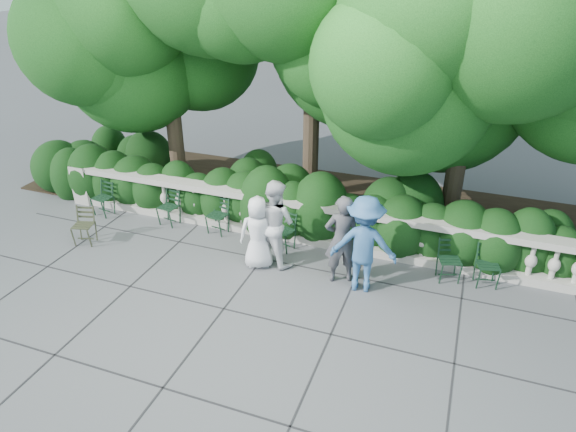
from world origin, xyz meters
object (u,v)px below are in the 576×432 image
(chair_c, at_px, (215,235))
(person_woman_grey, at_px, (342,239))
(chair_a, at_px, (101,217))
(person_casual_man, at_px, (275,223))
(person_businessman, at_px, (258,233))
(chair_weathered, at_px, (84,246))
(person_older_blue, at_px, (364,244))
(chair_d, at_px, (280,252))
(chair_e, at_px, (448,284))
(chair_b, at_px, (166,227))
(chair_f, at_px, (486,289))

(chair_c, relative_size, person_woman_grey, 0.47)
(chair_a, relative_size, person_woman_grey, 0.47)
(person_casual_man, bearing_deg, person_businessman, 66.40)
(chair_weathered, distance_m, person_older_blue, 6.11)
(chair_d, bearing_deg, chair_weathered, -148.67)
(chair_c, bearing_deg, chair_weathered, -141.83)
(chair_e, xyz_separation_m, person_woman_grey, (-2.02, -0.58, 0.90))
(chair_a, distance_m, person_older_blue, 6.68)
(chair_d, xyz_separation_m, person_older_blue, (1.92, -0.68, 0.95))
(chair_b, relative_size, chair_d, 1.00)
(chair_f, relative_size, person_casual_man, 0.46)
(chair_b, height_order, person_older_blue, person_older_blue)
(chair_a, height_order, chair_f, same)
(chair_weathered, bearing_deg, chair_c, 15.22)
(chair_f, height_order, person_older_blue, person_older_blue)
(chair_d, height_order, chair_f, same)
(chair_b, distance_m, chair_c, 1.26)
(chair_d, height_order, person_casual_man, person_casual_man)
(chair_d, bearing_deg, chair_b, -168.61)
(chair_a, relative_size, chair_f, 1.00)
(chair_f, height_order, person_businessman, person_businessman)
(chair_f, distance_m, person_casual_man, 4.25)
(person_businessman, bearing_deg, chair_c, -51.63)
(chair_weathered, xyz_separation_m, person_woman_grey, (5.56, 0.72, 0.90))
(person_woman_grey, bearing_deg, chair_weathered, -17.63)
(chair_c, height_order, chair_d, same)
(chair_weathered, bearing_deg, person_casual_man, -2.68)
(chair_weathered, bearing_deg, chair_e, -5.26)
(person_older_blue, bearing_deg, person_woman_grey, -22.65)
(chair_e, bearing_deg, person_woman_grey, 176.60)
(chair_b, relative_size, person_woman_grey, 0.47)
(chair_c, xyz_separation_m, person_woman_grey, (3.10, -0.71, 0.90))
(chair_f, bearing_deg, person_woman_grey, 179.14)
(chair_e, relative_size, person_businessman, 0.55)
(chair_e, height_order, person_casual_man, person_casual_man)
(person_woman_grey, bearing_deg, chair_e, 170.92)
(person_casual_man, bearing_deg, chair_c, 3.90)
(person_casual_man, bearing_deg, chair_d, -61.13)
(person_casual_man, xyz_separation_m, person_older_blue, (1.87, -0.31, 0.05))
(chair_a, xyz_separation_m, chair_b, (1.76, 0.13, 0.00))
(chair_f, bearing_deg, chair_e, 171.06)
(chair_a, relative_size, person_businessman, 0.55)
(chair_f, bearing_deg, chair_b, 165.44)
(chair_weathered, distance_m, person_casual_man, 4.33)
(chair_c, distance_m, chair_f, 5.81)
(chair_weathered, relative_size, person_casual_man, 0.46)
(chair_c, height_order, chair_e, same)
(chair_c, relative_size, chair_weathered, 1.00)
(chair_d, xyz_separation_m, chair_e, (3.49, 0.02, 0.00))
(chair_d, distance_m, chair_f, 4.18)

